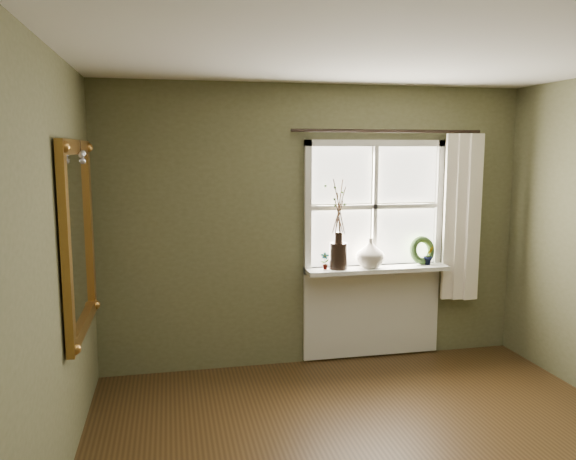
% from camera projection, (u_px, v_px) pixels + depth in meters
% --- Properties ---
extents(ceiling, '(4.50, 4.50, 0.00)m').
position_uv_depth(ceiling, '(433.00, 32.00, 2.85)').
color(ceiling, silver).
rests_on(ceiling, ground).
extents(wall_back, '(4.00, 0.10, 2.60)m').
position_uv_depth(wall_back, '(316.00, 226.00, 5.26)').
color(wall_back, brown).
rests_on(wall_back, ground).
extents(wall_left, '(0.10, 4.50, 2.60)m').
position_uv_depth(wall_left, '(17.00, 302.00, 2.61)').
color(wall_left, brown).
rests_on(wall_left, ground).
extents(window_frame, '(1.36, 0.06, 1.24)m').
position_uv_depth(window_frame, '(374.00, 206.00, 5.28)').
color(window_frame, silver).
rests_on(window_frame, wall_back).
extents(window_sill, '(1.36, 0.26, 0.04)m').
position_uv_depth(window_sill, '(377.00, 269.00, 5.26)').
color(window_sill, silver).
rests_on(window_sill, wall_back).
extents(window_apron, '(1.36, 0.04, 0.88)m').
position_uv_depth(window_apron, '(372.00, 311.00, 5.43)').
color(window_apron, silver).
rests_on(window_apron, ground).
extents(dark_jug, '(0.17, 0.17, 0.24)m').
position_uv_depth(dark_jug, '(338.00, 256.00, 5.16)').
color(dark_jug, black).
rests_on(dark_jug, window_sill).
extents(cream_vase, '(0.28, 0.28, 0.27)m').
position_uv_depth(cream_vase, '(370.00, 253.00, 5.22)').
color(cream_vase, beige).
rests_on(cream_vase, window_sill).
extents(wreath, '(0.30, 0.18, 0.29)m').
position_uv_depth(wreath, '(422.00, 253.00, 5.38)').
color(wreath, '#2D4820').
rests_on(wreath, window_sill).
extents(potted_plant_left, '(0.09, 0.07, 0.16)m').
position_uv_depth(potted_plant_left, '(325.00, 261.00, 5.14)').
color(potted_plant_left, '#2D4820').
rests_on(potted_plant_left, window_sill).
extents(potted_plant_right, '(0.11, 0.10, 0.18)m').
position_uv_depth(potted_plant_right, '(429.00, 255.00, 5.35)').
color(potted_plant_right, '#2D4820').
rests_on(potted_plant_right, window_sill).
extents(curtain, '(0.36, 0.12, 1.59)m').
position_uv_depth(curtain, '(461.00, 218.00, 5.38)').
color(curtain, white).
rests_on(curtain, wall_back).
extents(curtain_rod, '(1.84, 0.03, 0.03)m').
position_uv_depth(curtain_rod, '(389.00, 131.00, 5.15)').
color(curtain_rod, black).
rests_on(curtain_rod, wall_back).
extents(gilt_mirror, '(0.10, 1.12, 1.34)m').
position_uv_depth(gilt_mirror, '(78.00, 237.00, 3.87)').
color(gilt_mirror, white).
rests_on(gilt_mirror, wall_left).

